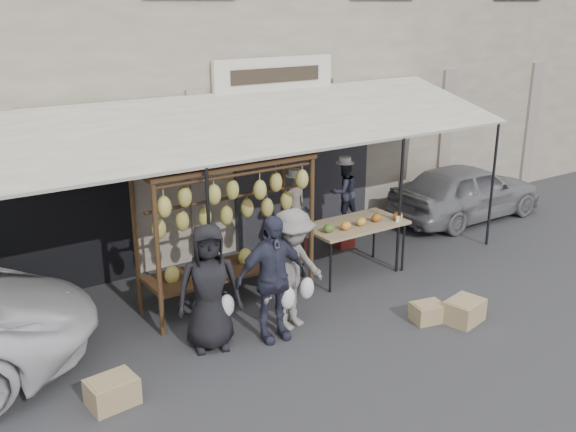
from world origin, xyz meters
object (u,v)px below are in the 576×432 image
Objects in this scene: banana_rack at (228,205)px; customer_right at (292,270)px; customer_left at (209,287)px; customer_mid at (272,278)px; vendor_left at (295,206)px; crate_near_a at (428,312)px; sedan at (466,191)px; produce_table at (356,225)px; vendor_right at (344,192)px; crate_near_b at (464,311)px; crate_far at (112,392)px.

banana_rack is 1.50× the size of customer_right.
banana_rack reaches higher than customer_left.
customer_mid is 1.01× the size of customer_right.
vendor_left reaches higher than crate_near_a.
customer_mid is 0.49× the size of sedan.
customer_mid is at bearing -91.64° from banana_rack.
customer_right is (0.40, 0.12, -0.01)m from customer_mid.
vendor_left is 4.30m from sedan.
vendor_right is (0.64, 1.13, 0.20)m from produce_table.
produce_table is at bearing 63.32° from vendor_right.
vendor_right is at bearing 45.45° from customer_left.
vendor_right is 2.11× the size of crate_near_b.
customer_mid is (-1.83, -2.13, -0.13)m from vendor_left.
vendor_right is (2.91, 0.94, -0.50)m from banana_rack.
customer_left is at bearing 167.72° from customer_mid.
vendor_right is at bearing 41.82° from customer_mid.
banana_rack reaches higher than vendor_left.
banana_rack reaches higher than crate_near_b.
customer_mid is 3.28× the size of crate_far.
crate_near_a is (0.28, -2.96, -0.87)m from vendor_left.
sedan is at bearing 41.54° from crate_near_b.
banana_rack is at bearing 23.91° from vendor_left.
crate_near_a is (2.07, -2.07, -1.43)m from banana_rack.
vendor_left is at bearing 54.68° from customer_mid.
vendor_left is at bearing 102.06° from crate_near_b.
vendor_right is 2.16× the size of crate_far.
vendor_left is 1.13m from vendor_right.
customer_right reaches higher than sedan.
vendor_right is 3.27m from crate_near_a.
customer_right reaches higher than customer_left.
banana_rack reaches higher than sedan.
vendor_right reaches higher than crate_near_a.
crate_near_a is (-0.84, -3.01, -0.93)m from vendor_right.
vendor_right is at bearing 87.17° from sedan.
crate_near_b is (2.52, -1.14, -0.71)m from customer_mid.
customer_right reaches higher than crate_near_a.
customer_right is at bearing 52.26° from vendor_left.
crate_far is (-4.64, -1.34, -0.71)m from produce_table.
banana_rack is at bearing 175.21° from produce_table.
vendor_right is 3.67m from customer_mid.
customer_right is at bearing 108.39° from sedan.
banana_rack is at bearing 93.69° from customer_mid.
crate_far is (-2.73, -0.41, -0.71)m from customer_right.
customer_right is at bearing 150.98° from crate_near_a.
produce_table is 3.84× the size of crate_near_a.
crate_near_a is 4.47m from crate_far.
crate_far is at bearing 28.09° from vendor_right.
crate_far is 0.15× the size of sedan.
produce_table is at bearing 95.69° from crate_near_b.
crate_near_a is (1.71, -0.95, -0.73)m from customer_right.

